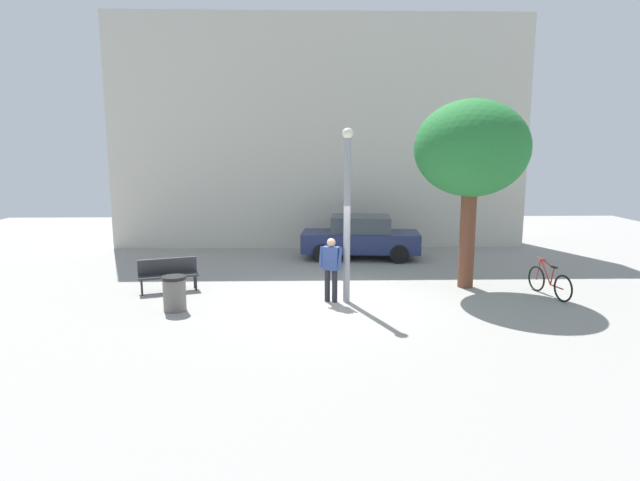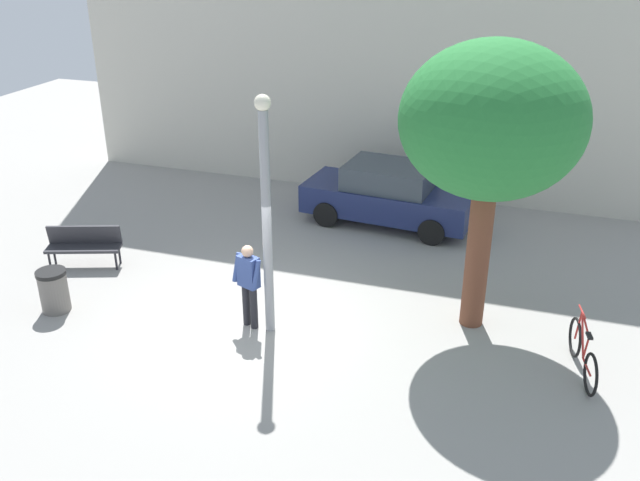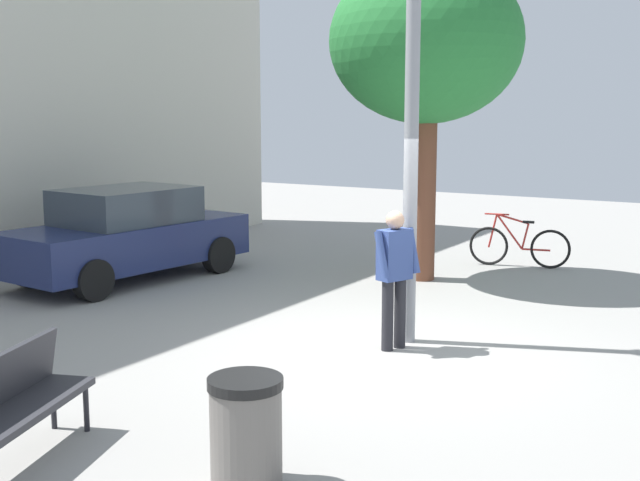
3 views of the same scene
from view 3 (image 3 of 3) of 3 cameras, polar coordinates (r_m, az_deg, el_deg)
ground_plane at (r=9.95m, az=4.75°, el=-7.56°), size 36.00×36.00×0.00m
lamppost at (r=9.95m, az=6.34°, el=6.56°), size 0.28×0.28×4.43m
person_by_lamppost at (r=9.76m, az=5.19°, el=-2.05°), size 0.63×0.43×1.67m
park_bench at (r=7.17m, az=-20.45°, el=-10.19°), size 1.67×0.98×0.92m
plaza_tree at (r=13.79m, az=7.34°, el=13.36°), size 3.15×3.15×5.28m
bicycle_red at (r=15.40m, az=13.60°, el=-0.37°), size 0.43×1.78×0.97m
parked_car_navy at (r=14.14m, az=-13.21°, el=0.42°), size 4.34×2.12×1.55m
trash_bin at (r=6.40m, az=-5.15°, el=-13.07°), size 0.57×0.57×0.86m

